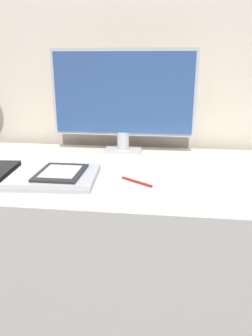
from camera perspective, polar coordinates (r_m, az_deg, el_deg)
wall_back at (r=1.64m, az=-0.05°, el=20.44°), size 3.60×0.05×2.40m
desk at (r=1.42m, az=-2.37°, el=-14.50°), size 1.58×0.74×0.73m
monitor at (r=1.48m, az=-0.52°, el=12.22°), size 0.64×0.11×0.45m
keyboard at (r=1.10m, az=13.38°, el=-3.40°), size 0.27×0.10×0.01m
laptop at (r=1.18m, az=-12.40°, el=-1.47°), size 0.31×0.27×0.03m
ereader at (r=1.16m, az=-11.29°, el=-0.77°), size 0.15×0.19×0.01m
pen at (r=1.13m, az=1.86°, el=-2.46°), size 0.11×0.08×0.01m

